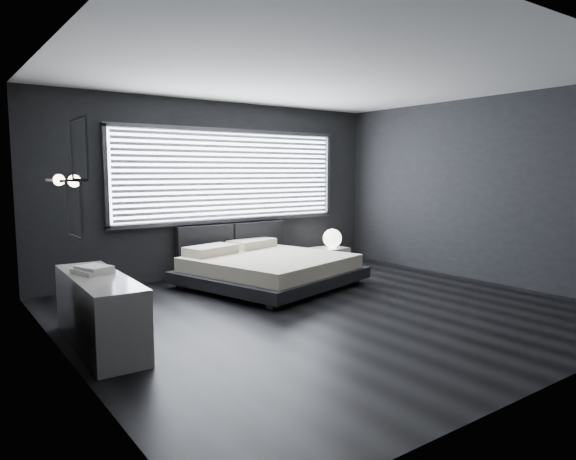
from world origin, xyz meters
TOP-DOWN VIEW (x-y plane):
  - room at (0.00, 0.00)m, footprint 6.04×6.00m
  - window at (0.20, 2.70)m, footprint 4.14×0.09m
  - headboard at (0.16, 2.64)m, footprint 1.96×0.16m
  - sconce_near at (-2.88, 0.05)m, footprint 0.18×0.11m
  - sconce_far at (-2.88, 0.65)m, footprint 0.18×0.11m
  - wall_art_upper at (-2.98, -0.55)m, footprint 0.01×0.48m
  - wall_art_lower at (-2.98, -0.30)m, footprint 0.01×0.48m
  - bed at (0.15, 1.56)m, footprint 2.70×2.63m
  - nightstand at (1.90, 2.21)m, footprint 0.57×0.48m
  - orb_lamp at (1.94, 2.19)m, footprint 0.33×0.33m
  - dresser at (-2.65, 0.29)m, footprint 0.54×1.73m
  - book_stack at (-2.65, 0.45)m, footprint 0.37×0.43m

SIDE VIEW (x-z plane):
  - nightstand at x=1.90m, z-range 0.00..0.33m
  - bed at x=0.15m, z-range -0.02..0.55m
  - dresser at x=-2.65m, z-range 0.00..0.69m
  - orb_lamp at x=1.94m, z-range 0.33..0.66m
  - headboard at x=0.16m, z-range 0.31..0.83m
  - book_stack at x=-2.65m, z-range 0.68..0.76m
  - wall_art_lower at x=-2.98m, z-range 1.14..1.62m
  - room at x=0.00m, z-range 0.00..2.80m
  - sconce_near at x=-2.88m, z-range 1.55..1.66m
  - sconce_far at x=-2.88m, z-range 1.55..1.66m
  - window at x=0.20m, z-range 0.85..2.37m
  - wall_art_upper at x=-2.98m, z-range 1.61..2.09m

